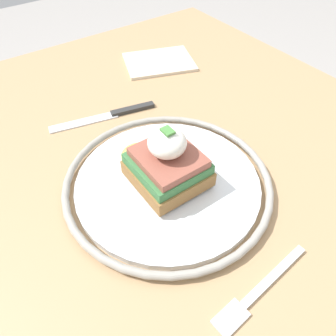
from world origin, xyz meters
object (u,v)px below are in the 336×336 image
object	(u,v)px
sandwich	(167,163)
fork	(258,291)
knife	(112,115)
plate	(168,182)
napkin	(159,62)

from	to	relation	value
sandwich	fork	xyz separation A→B (m)	(-0.18, 0.01, -0.04)
fork	knife	bearing A→B (deg)	-3.53
plate	sandwich	world-z (taller)	sandwich
fork	napkin	bearing A→B (deg)	-22.26
sandwich	fork	distance (m)	0.18
fork	knife	xyz separation A→B (m)	(0.36, -0.02, 0.00)
knife	napkin	bearing A→B (deg)	-58.50
fork	plate	bearing A→B (deg)	-2.74
knife	plate	bearing A→B (deg)	175.72
napkin	sandwich	bearing A→B (deg)	147.48
plate	fork	distance (m)	0.18
plate	sandwich	bearing A→B (deg)	36.98
plate	knife	world-z (taller)	plate
knife	napkin	world-z (taller)	same
napkin	knife	bearing A→B (deg)	121.50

